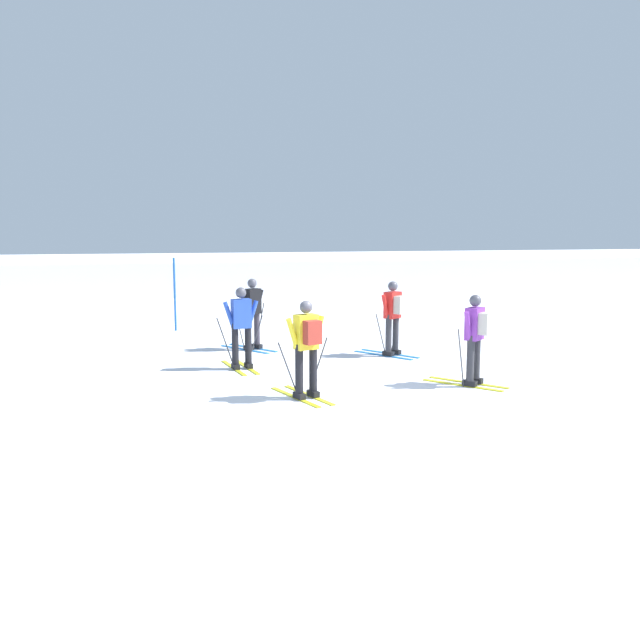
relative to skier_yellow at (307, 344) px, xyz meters
The scene contains 8 objects.
ground_plane 1.53m from the skier_yellow, 48.10° to the right, with size 120.00×120.00×0.00m, color white.
far_snow_ridge 20.74m from the skier_yellow, 87.79° to the left, with size 80.00×8.14×1.42m, color white.
skier_yellow is the anchor object (origin of this frame).
skier_red 4.29m from the skier_yellow, 51.89° to the left, with size 1.26×1.50×1.71m.
skier_purple 3.25m from the skier_yellow, ahead, with size 1.35×1.43×1.71m.
skier_blue 2.79m from the skier_yellow, 108.11° to the left, with size 0.99×1.64×1.71m.
skier_black 4.81m from the skier_yellow, 94.80° to the left, with size 1.27×1.49×1.71m.
trail_marker_pole 8.47m from the skier_yellow, 105.06° to the left, with size 0.06×0.06×2.06m, color #1E56AD.
Camera 1 is at (-2.96, -10.36, 3.01)m, focal length 38.23 mm.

